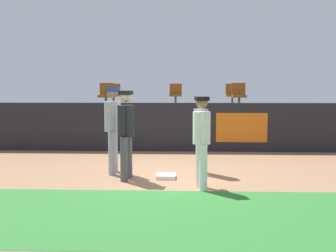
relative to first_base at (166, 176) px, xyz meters
name	(u,v)px	position (x,y,z in m)	size (l,w,h in m)	color
ground_plane	(164,177)	(-0.05, 0.14, -0.04)	(60.00, 60.00, 0.00)	#936B4C
grass_foreground_strip	(155,214)	(-0.05, -2.46, -0.04)	(18.00, 2.80, 0.01)	#2D722D
first_base	(166,176)	(0.00, 0.00, 0.00)	(0.40, 0.40, 0.08)	white
player_fielder_home	(202,136)	(0.70, -0.84, 0.95)	(0.38, 0.56, 1.72)	white
player_runner_visitor	(201,129)	(0.74, 0.54, 0.94)	(0.38, 0.47, 1.69)	#9EA3AD
player_coach_visitor	(113,124)	(-1.19, 0.45, 1.06)	(0.37, 0.53, 1.89)	#9EA3AD
player_umpire	(126,128)	(-0.81, -0.16, 1.02)	(0.39, 0.51, 1.82)	#4C4C51
field_wall	(171,127)	(-0.04, 3.72, 0.68)	(18.00, 0.26, 1.44)	black
bleacher_platform	(173,123)	(-0.05, 6.29, 0.57)	(18.00, 4.80, 1.21)	#59595E
seat_back_center	(176,93)	(0.04, 6.96, 1.64)	(0.46, 0.44, 0.84)	#4C4C51
seat_back_left	(114,93)	(-2.31, 6.96, 1.64)	(0.45, 0.44, 0.84)	#4C4C51
seat_front_right	(239,94)	(2.17, 5.16, 1.64)	(0.45, 0.44, 0.84)	#4C4C51
seat_front_left	(106,94)	(-2.24, 5.16, 1.64)	(0.48, 0.44, 0.84)	#4C4C51
seat_back_right	(232,93)	(2.16, 6.96, 1.64)	(0.47, 0.44, 0.84)	#4C4C51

